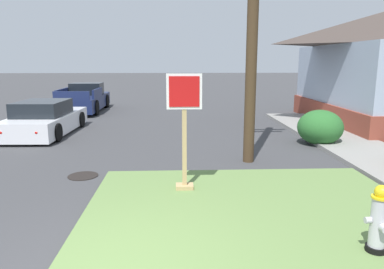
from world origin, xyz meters
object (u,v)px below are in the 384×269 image
object	(u,v)px
parked_sedan_white	(45,119)
pickup_truck_navy	(85,100)
stop_sign	(184,135)
manhole_cover	(83,176)
fire_hydrant	(379,221)

from	to	relation	value
parked_sedan_white	pickup_truck_navy	xyz separation A→B (m)	(-0.09, 6.28, 0.07)
pickup_truck_navy	stop_sign	bearing A→B (deg)	-67.93
parked_sedan_white	pickup_truck_navy	distance (m)	6.28
stop_sign	pickup_truck_navy	size ratio (longest dim) A/B	0.46
stop_sign	manhole_cover	world-z (taller)	stop_sign
stop_sign	parked_sedan_white	world-z (taller)	stop_sign
stop_sign	manhole_cover	size ratio (longest dim) A/B	3.36
stop_sign	fire_hydrant	bearing A→B (deg)	-45.42
manhole_cover	parked_sedan_white	distance (m)	5.85
fire_hydrant	manhole_cover	bearing A→B (deg)	142.67
parked_sedan_white	stop_sign	bearing A→B (deg)	-51.59
stop_sign	manhole_cover	bearing A→B (deg)	154.00
fire_hydrant	parked_sedan_white	size ratio (longest dim) A/B	0.21
fire_hydrant	stop_sign	bearing A→B (deg)	134.58
fire_hydrant	manhole_cover	xyz separation A→B (m)	(-4.96, 3.78, -0.53)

